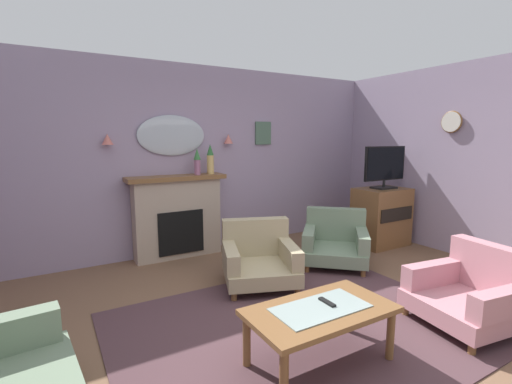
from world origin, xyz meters
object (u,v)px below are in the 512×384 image
Objects in this scene: wall_sconce_left at (107,139)px; framed_picture at (263,133)px; wall_mirror at (172,135)px; wall_sconce_right at (228,139)px; mantel_vase_right at (210,159)px; armchair_by_coffee_table at (335,241)px; tv_flatscreen at (385,166)px; fireplace at (178,217)px; coffee_table at (320,315)px; tv_cabinet at (381,217)px; armchair_beside_couch at (259,257)px; armchair_near_fireplace at (473,292)px; wall_clock at (452,122)px; mantel_vase_left at (197,161)px; tv_remote at (327,302)px.

framed_picture is (2.35, 0.06, 0.09)m from wall_sconce_left.
wall_sconce_right is at bearing -3.37° from wall_mirror.
framed_picture reaches higher than wall_sconce_left.
wall_sconce_right reaches higher than mantel_vase_right.
tv_flatscreen is at bearing 11.90° from armchair_by_coffee_table.
armchair_by_coffee_table is at bearing -168.10° from tv_flatscreen.
fireplace is 1.38m from wall_sconce_right.
tv_cabinet is at bearing 33.43° from coffee_table.
wall_sconce_right is (0.85, -0.05, -0.05)m from wall_mirror.
coffee_table is at bearing -104.02° from armchair_beside_couch.
tv_flatscreen is (-0.00, -0.02, 0.80)m from tv_cabinet.
mantel_vase_right reaches higher than armchair_near_fireplace.
tv_flatscreen is (1.21, 0.25, 0.94)m from armchair_by_coffee_table.
armchair_beside_couch is (0.38, 1.53, -0.08)m from coffee_table.
tv_flatscreen is at bearing 126.65° from wall_clock.
mantel_vase_left is 1.73m from armchair_beside_couch.
wall_clock is 2.75m from armchair_near_fireplace.
armchair_beside_couch and armchair_near_fireplace have the same top height.
mantel_vase_right is at bearing 90.27° from armchair_beside_couch.
tv_cabinet is at bearing 33.87° from tv_remote.
armchair_by_coffee_table is (0.88, -1.43, -1.35)m from wall_sconce_right.
wall_sconce_right is at bearing 76.90° from armchair_beside_couch.
armchair_by_coffee_table is at bearing -42.48° from mantel_vase_left.
wall_sconce_right is at bearing 76.43° from coffee_table.
wall_mirror is 0.84× the size of armchair_by_coffee_table.
tv_remote is (-0.29, -2.86, -0.92)m from mantel_vase_right.
tv_remote is 0.14× the size of armchair_by_coffee_table.
tv_cabinet is at bearing -22.30° from wall_mirror.
framed_picture is 2.33m from armchair_beside_couch.
tv_cabinet is (2.93, -1.06, -0.12)m from fireplace.
wall_clock is 0.27× the size of armchair_by_coffee_table.
armchair_near_fireplace is at bearing -10.47° from tv_remote.
fireplace reaches higher than armchair_near_fireplace.
tv_cabinet reaches higher than armchair_beside_couch.
armchair_beside_couch is at bearing -172.92° from tv_flatscreen.
armchair_near_fireplace is at bearing -8.99° from coffee_table.
mantel_vase_right is at bearing -161.08° from wall_sconce_right.
mantel_vase_right is 3.06× the size of wall_sconce_left.
wall_sconce_left is at bearing 107.93° from coffee_table.
wall_sconce_left is 0.13× the size of coffee_table.
framed_picture is 2.28m from tv_cabinet.
armchair_beside_couch is 2.45m from tv_cabinet.
mantel_vase_left is 0.49m from wall_mirror.
armchair_near_fireplace is at bearing -90.94° from armchair_by_coffee_table.
mantel_vase_left is at bearing 137.52° from armchair_by_coffee_table.
wall_clock is 0.86× the size of framed_picture.
armchair_beside_couch is at bearing -69.90° from fireplace.
fireplace is 2.90m from tv_remote.
wall_mirror is at bearing 3.37° from wall_sconce_left.
wall_sconce_left is at bearing -176.63° from wall_mirror.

